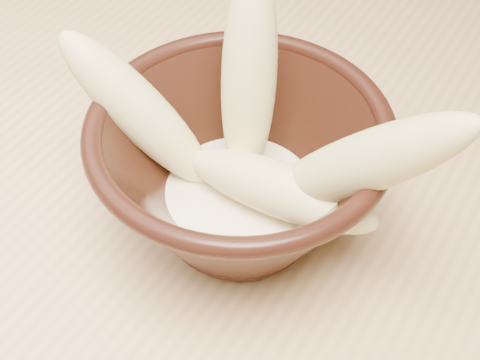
# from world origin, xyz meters

# --- Properties ---
(table) EXTENTS (1.20, 0.80, 0.75)m
(table) POSITION_xyz_m (0.00, 0.00, 0.67)
(table) COLOR #DEB37A
(table) RESTS_ON ground
(bowl) EXTENTS (0.21, 0.21, 0.11)m
(bowl) POSITION_xyz_m (0.01, -0.14, 0.82)
(bowl) COLOR black
(bowl) RESTS_ON table
(milk_puddle) EXTENTS (0.12, 0.12, 0.02)m
(milk_puddle) POSITION_xyz_m (0.01, -0.14, 0.79)
(milk_puddle) COLOR #F5E5C5
(milk_puddle) RESTS_ON bowl
(banana_upright) EXTENTS (0.07, 0.10, 0.17)m
(banana_upright) POSITION_xyz_m (-0.01, -0.10, 0.87)
(banana_upright) COLOR #E5D787
(banana_upright) RESTS_ON bowl
(banana_left) EXTENTS (0.13, 0.07, 0.14)m
(banana_left) POSITION_xyz_m (-0.06, -0.15, 0.85)
(banana_left) COLOR #E5D787
(banana_left) RESTS_ON bowl
(banana_right) EXTENTS (0.15, 0.04, 0.16)m
(banana_right) POSITION_xyz_m (0.09, -0.13, 0.86)
(banana_right) COLOR #E5D787
(banana_right) RESTS_ON bowl
(banana_across) EXTENTS (0.15, 0.04, 0.05)m
(banana_across) POSITION_xyz_m (0.04, -0.14, 0.82)
(banana_across) COLOR #E5D787
(banana_across) RESTS_ON bowl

